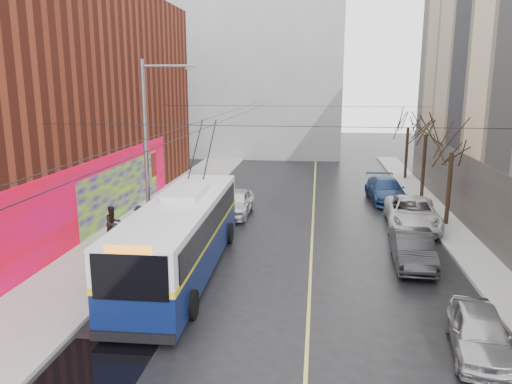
# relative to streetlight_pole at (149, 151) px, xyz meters

# --- Properties ---
(ground) EXTENTS (140.00, 140.00, 0.00)m
(ground) POSITION_rel_streetlight_pole_xyz_m (6.14, -10.00, -4.85)
(ground) COLOR black
(ground) RESTS_ON ground
(sidewalk_left) EXTENTS (4.00, 60.00, 0.15)m
(sidewalk_left) POSITION_rel_streetlight_pole_xyz_m (-1.86, 2.00, -4.77)
(sidewalk_left) COLOR gray
(sidewalk_left) RESTS_ON ground
(sidewalk_right) EXTENTS (2.00, 60.00, 0.15)m
(sidewalk_right) POSITION_rel_streetlight_pole_xyz_m (15.14, 2.00, -4.77)
(sidewalk_right) COLOR gray
(sidewalk_right) RESTS_ON ground
(lane_line) EXTENTS (0.12, 50.00, 0.01)m
(lane_line) POSITION_rel_streetlight_pole_xyz_m (7.64, 4.00, -4.84)
(lane_line) COLOR #BFB74C
(lane_line) RESTS_ON ground
(building_left) EXTENTS (12.11, 36.00, 14.00)m
(building_left) POSITION_rel_streetlight_pole_xyz_m (-9.85, 3.99, 2.14)
(building_left) COLOR #571D11
(building_left) RESTS_ON ground
(building_far) EXTENTS (20.50, 12.10, 18.00)m
(building_far) POSITION_rel_streetlight_pole_xyz_m (0.14, 34.99, 4.17)
(building_far) COLOR gray
(building_far) RESTS_ON ground
(streetlight_pole) EXTENTS (2.65, 0.60, 9.00)m
(streetlight_pole) POSITION_rel_streetlight_pole_xyz_m (0.00, 0.00, 0.00)
(streetlight_pole) COLOR slate
(streetlight_pole) RESTS_ON ground
(catenary_wires) EXTENTS (18.00, 60.00, 0.22)m
(catenary_wires) POSITION_rel_streetlight_pole_xyz_m (3.60, 4.77, 1.40)
(catenary_wires) COLOR black
(tree_near) EXTENTS (3.20, 3.20, 6.40)m
(tree_near) POSITION_rel_streetlight_pole_xyz_m (15.14, 6.00, 0.13)
(tree_near) COLOR black
(tree_near) RESTS_ON ground
(tree_mid) EXTENTS (3.20, 3.20, 6.68)m
(tree_mid) POSITION_rel_streetlight_pole_xyz_m (15.14, 13.00, 0.41)
(tree_mid) COLOR black
(tree_mid) RESTS_ON ground
(tree_far) EXTENTS (3.20, 3.20, 6.57)m
(tree_far) POSITION_rel_streetlight_pole_xyz_m (15.14, 20.00, 0.30)
(tree_far) COLOR black
(tree_far) RESTS_ON ground
(puddle) EXTENTS (2.79, 3.08, 0.01)m
(puddle) POSITION_rel_streetlight_pole_xyz_m (1.69, -10.19, -4.84)
(puddle) COLOR black
(puddle) RESTS_ON ground
(pigeons_flying) EXTENTS (6.03, 3.42, 2.41)m
(pigeons_flying) POSITION_rel_streetlight_pole_xyz_m (3.35, -0.15, 2.49)
(pigeons_flying) COLOR slate
(trolleybus) EXTENTS (3.21, 12.86, 6.05)m
(trolleybus) POSITION_rel_streetlight_pole_xyz_m (2.21, -2.72, -3.16)
(trolleybus) COLOR #081441
(trolleybus) RESTS_ON ground
(parked_car_a) EXTENTS (2.19, 4.26, 1.39)m
(parked_car_a) POSITION_rel_streetlight_pole_xyz_m (12.73, -8.02, -4.15)
(parked_car_a) COLOR #9FA0A4
(parked_car_a) RESTS_ON ground
(parked_car_b) EXTENTS (1.82, 4.70, 1.53)m
(parked_car_b) POSITION_rel_streetlight_pole_xyz_m (12.11, -0.57, -4.08)
(parked_car_b) COLOR #28292B
(parked_car_b) RESTS_ON ground
(parked_car_c) EXTENTS (3.18, 6.19, 1.67)m
(parked_car_c) POSITION_rel_streetlight_pole_xyz_m (13.14, 5.47, -4.01)
(parked_car_c) COLOR silver
(parked_car_c) RESTS_ON ground
(parked_car_d) EXTENTS (2.61, 5.66, 1.60)m
(parked_car_d) POSITION_rel_streetlight_pole_xyz_m (12.49, 11.73, -4.05)
(parked_car_d) COLOR navy
(parked_car_d) RESTS_ON ground
(following_car) EXTENTS (1.99, 4.70, 1.59)m
(following_car) POSITION_rel_streetlight_pole_xyz_m (2.90, 6.84, -4.05)
(following_car) COLOR silver
(following_car) RESTS_ON ground
(pedestrian_a) EXTENTS (0.68, 0.81, 1.90)m
(pedestrian_a) POSITION_rel_streetlight_pole_xyz_m (-0.72, -2.59, -3.75)
(pedestrian_a) COLOR black
(pedestrian_a) RESTS_ON sidewalk_left
(pedestrian_b) EXTENTS (1.06, 1.10, 1.79)m
(pedestrian_b) POSITION_rel_streetlight_pole_xyz_m (-2.31, 0.68, -3.80)
(pedestrian_b) COLOR black
(pedestrian_b) RESTS_ON sidewalk_left
(pedestrian_c) EXTENTS (1.08, 1.17, 1.58)m
(pedestrian_c) POSITION_rel_streetlight_pole_xyz_m (-1.34, 1.83, -3.91)
(pedestrian_c) COLOR black
(pedestrian_c) RESTS_ON sidewalk_left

